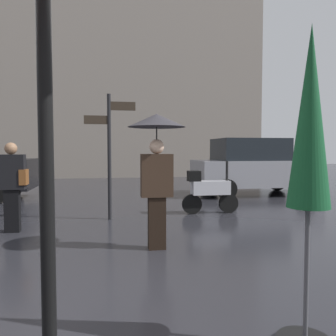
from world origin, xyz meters
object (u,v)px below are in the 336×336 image
parked_scooter (209,190)px  pedestrian_with_umbrella (157,149)px  folded_patio_umbrella_near (310,132)px  street_signpost (110,143)px  parked_car_right (253,166)px  pedestrian_with_bag (13,182)px

parked_scooter → pedestrian_with_umbrella: bearing=-125.7°
folded_patio_umbrella_near → street_signpost: size_ratio=0.90×
pedestrian_with_umbrella → street_signpost: 2.43m
street_signpost → parked_car_right: bearing=35.1°
folded_patio_umbrella_near → pedestrian_with_umbrella: bearing=105.6°
folded_patio_umbrella_near → pedestrian_with_bag: folded_patio_umbrella_near is taller
parked_car_right → parked_scooter: bearing=-130.7°
parked_car_right → street_signpost: 5.83m
parked_scooter → parked_car_right: size_ratio=0.34×
parked_scooter → parked_car_right: bearing=46.9°
pedestrian_with_bag → pedestrian_with_umbrella: bearing=-63.6°
pedestrian_with_bag → parked_scooter: bearing=-16.5°
pedestrian_with_umbrella → parked_car_right: bearing=-3.1°
pedestrian_with_bag → street_signpost: size_ratio=0.61×
pedestrian_with_bag → parked_scooter: (4.01, 1.11, -0.37)m
parked_scooter → parked_car_right: 3.94m
pedestrian_with_bag → parked_car_right: parked_car_right is taller
folded_patio_umbrella_near → pedestrian_with_umbrella: (-0.76, 2.71, -0.12)m
pedestrian_with_bag → parked_scooter: pedestrian_with_bag is taller
pedestrian_with_umbrella → street_signpost: (-0.69, 2.33, 0.13)m
pedestrian_with_umbrella → parked_scooter: size_ratio=1.50×
pedestrian_with_umbrella → pedestrian_with_bag: (-2.42, 1.49, -0.58)m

